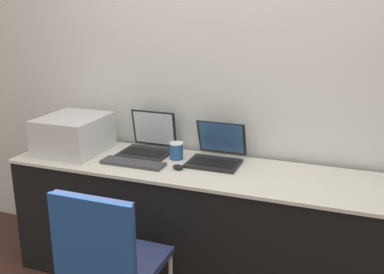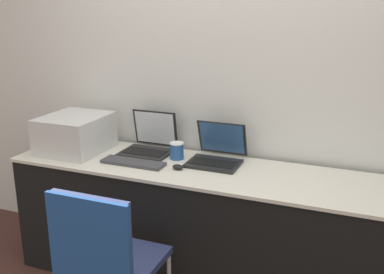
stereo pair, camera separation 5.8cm
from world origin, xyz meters
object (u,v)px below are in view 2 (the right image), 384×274
Objects in this scene: printer at (75,132)px; laptop_left at (149,144)px; mouse at (178,167)px; external_keyboard at (133,163)px; chair at (104,255)px; coffee_cup at (177,151)px; laptop_right at (217,154)px.

printer is 0.50m from laptop_left.
printer is at bearing 174.70° from mouse.
laptop_left is at bearing 94.06° from external_keyboard.
chair is (0.67, -0.74, -0.36)m from printer.
external_keyboard is 0.29m from coffee_cup.
external_keyboard is (0.02, -0.26, -0.05)m from laptop_left.
chair reaches higher than mouse.
chair is (0.19, -0.64, -0.24)m from external_keyboard.
external_keyboard is at bearing -10.54° from printer.
coffee_cup is at bearing 88.32° from chair.
laptop_right is (0.96, 0.14, -0.08)m from printer.
mouse is at bearing 3.56° from external_keyboard.
external_keyboard is at bearing -85.94° from laptop_left.
laptop_left is 0.97m from chair.
laptop_right reaches higher than chair.
external_keyboard is 0.71m from chair.
printer is 0.51m from external_keyboard.
printer is 1.39× the size of laptop_left.
laptop_left reaches higher than mouse.
laptop_left is at bearing 102.74° from chair.
printer is 0.49× the size of chair.
coffee_cup is at bearing 8.38° from printer.
mouse is (-0.17, -0.21, -0.04)m from laptop_right.
mouse is (0.31, -0.24, -0.04)m from laptop_left.
mouse is 0.08× the size of chair.
chair is (0.20, -0.90, -0.29)m from laptop_left.
coffee_cup reaches higher than external_keyboard.
external_keyboard is 5.79× the size of mouse.
chair is at bearing -47.51° from printer.
coffee_cup is (0.23, -0.06, -0.00)m from laptop_left.
printer is at bearing -171.71° from laptop_right.
laptop_left is 0.39m from mouse.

